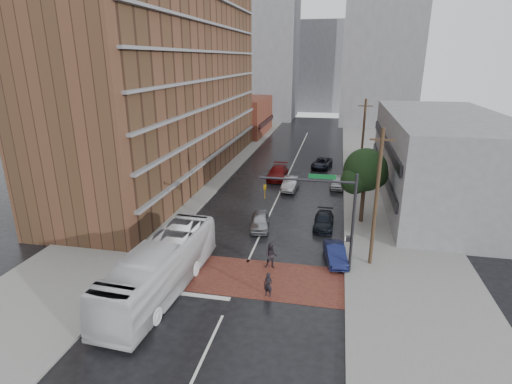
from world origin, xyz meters
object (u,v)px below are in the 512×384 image
(car_travel_a, at_px, (260,221))
(car_parked_far, at_px, (338,182))
(transit_bus, at_px, (161,268))
(pedestrian_a, at_px, (268,285))
(suv_travel, at_px, (322,163))
(car_parked_near, at_px, (335,254))
(car_parked_mid, at_px, (324,221))
(car_travel_b, at_px, (291,183))
(pedestrian_b, at_px, (271,256))
(car_travel_c, at_px, (278,172))

(car_travel_a, bearing_deg, car_parked_far, 55.60)
(transit_bus, relative_size, pedestrian_a, 7.45)
(car_travel_a, xyz_separation_m, suv_travel, (4.36, 21.92, -0.02))
(pedestrian_a, height_order, car_parked_near, pedestrian_a)
(car_parked_near, xyz_separation_m, car_parked_mid, (-1.10, 6.18, -0.03))
(transit_bus, distance_m, car_travel_b, 23.27)
(pedestrian_a, xyz_separation_m, car_travel_b, (-1.21, 21.80, -0.09))
(car_travel_a, relative_size, car_parked_near, 1.04)
(transit_bus, distance_m, pedestrian_a, 6.87)
(pedestrian_b, bearing_deg, car_parked_far, 76.05)
(transit_bus, relative_size, car_travel_c, 2.25)
(car_parked_far, bearing_deg, suv_travel, 108.36)
(transit_bus, bearing_deg, car_travel_b, 79.48)
(car_travel_c, height_order, car_parked_mid, car_travel_c)
(car_parked_near, bearing_deg, car_travel_b, 97.54)
(car_parked_mid, bearing_deg, car_travel_a, -165.22)
(car_parked_near, bearing_deg, pedestrian_a, -136.91)
(pedestrian_a, distance_m, suv_travel, 32.28)
(pedestrian_a, height_order, car_parked_mid, pedestrian_a)
(transit_bus, distance_m, car_parked_far, 26.79)
(car_travel_b, relative_size, suv_travel, 0.92)
(car_parked_near, bearing_deg, car_parked_far, 79.68)
(car_travel_b, bearing_deg, car_travel_c, 120.53)
(pedestrian_b, xyz_separation_m, car_travel_c, (-2.91, 22.30, -0.16))
(suv_travel, bearing_deg, car_travel_c, -119.08)
(suv_travel, distance_m, car_parked_near, 26.86)
(transit_bus, height_order, pedestrian_b, transit_bus)
(transit_bus, relative_size, car_parked_far, 3.02)
(car_travel_a, distance_m, car_parked_mid, 5.66)
(car_parked_far, bearing_deg, car_travel_b, -156.40)
(car_travel_c, relative_size, car_parked_mid, 1.28)
(pedestrian_a, xyz_separation_m, car_parked_far, (4.05, 23.71, -0.13))
(transit_bus, xyz_separation_m, car_parked_near, (10.82, 6.24, -1.05))
(car_travel_c, height_order, car_parked_near, car_travel_c)
(car_parked_near, bearing_deg, car_travel_a, 133.38)
(transit_bus, bearing_deg, pedestrian_b, 37.79)
(car_travel_b, height_order, car_parked_near, car_travel_b)
(car_travel_c, bearing_deg, car_travel_b, -62.21)
(pedestrian_b, relative_size, car_parked_far, 0.47)
(pedestrian_b, distance_m, car_parked_near, 4.86)
(pedestrian_b, relative_size, car_travel_b, 0.43)
(pedestrian_b, height_order, car_travel_b, pedestrian_b)
(car_travel_b, relative_size, car_travel_c, 0.82)
(car_travel_b, height_order, suv_travel, car_travel_b)
(car_travel_b, relative_size, car_parked_far, 1.10)
(pedestrian_a, bearing_deg, pedestrian_b, 112.65)
(pedestrian_a, bearing_deg, car_parked_far, 96.20)
(car_travel_b, distance_m, car_parked_mid, 10.98)
(car_travel_a, bearing_deg, pedestrian_a, -84.33)
(transit_bus, xyz_separation_m, car_travel_a, (4.22, 11.08, -1.00))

